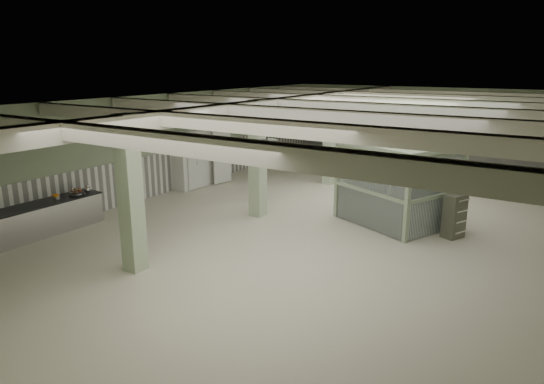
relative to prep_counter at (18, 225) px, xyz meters
The scene contains 30 objects.
floor 9.17m from the prep_counter, 44.46° to the left, with size 20.00×20.00×0.00m, color beige.
ceiling 9.69m from the prep_counter, 44.46° to the left, with size 14.00×20.00×0.02m, color silver.
wall_back 17.72m from the prep_counter, 68.28° to the left, with size 14.00×0.02×3.60m, color #A3B893.
wall_front 7.58m from the prep_counter, 28.71° to the right, with size 14.00×0.02×3.60m, color #A3B893.
wall_left 6.57m from the prep_counter, 94.10° to the left, with size 0.02×20.00×3.60m, color #A3B893.
wainscot_left 6.44m from the prep_counter, 93.88° to the left, with size 0.05×19.90×1.50m, color white.
wainscot_back 17.65m from the prep_counter, 68.25° to the left, with size 13.90×0.05×1.50m, color white.
girder 8.13m from the prep_counter, 57.81° to the left, with size 0.45×19.90×0.40m, color silver.
beam_a 7.26m from the prep_counter, ahead, with size 13.90×0.35×0.32m, color silver.
beam_b 7.32m from the prep_counter, 12.23° to the left, with size 13.90×0.35×0.32m, color silver.
beam_c 8.18m from the prep_counter, 30.92° to the left, with size 13.90×0.35×0.32m, color silver.
beam_d 9.63m from the prep_counter, 44.46° to the left, with size 13.90×0.35×0.32m, color silver.
beam_e 11.45m from the prep_counter, 53.74° to the left, with size 13.90×0.35×0.32m, color silver.
beam_f 13.49m from the prep_counter, 60.20° to the left, with size 13.90×0.35×0.32m, color silver.
beam_g 15.66m from the prep_counter, 64.83° to the left, with size 13.90×0.35×0.32m, color silver.
column_a 4.28m from the prep_counter, ahead, with size 0.42×0.42×3.60m, color #B1C8A1.
column_b 6.89m from the prep_counter, 53.29° to the left, with size 0.42×0.42×3.60m, color #B1C8A1.
column_c 11.25m from the prep_counter, 68.80° to the left, with size 0.42×0.42×3.60m, color #B1C8A1.
column_d 15.03m from the prep_counter, 74.35° to the left, with size 0.42×0.42×3.60m, color #B1C8A1.
pendant_front 7.63m from the prep_counter, 11.38° to the left, with size 0.44×0.44×0.22m, color #304030.
pendant_mid 10.20m from the prep_counter, 44.50° to the left, with size 0.44×0.44×0.22m, color #304030.
pendant_back 14.08m from the prep_counter, 59.43° to the left, with size 0.44×0.44×0.22m, color #304030.
prep_counter is the anchor object (origin of this frame).
pitcher_near 1.76m from the prep_counter, 87.35° to the left, with size 0.17×0.19×0.25m, color #ADACB1, non-canonical shape.
pitcher_far 2.18m from the prep_counter, 85.52° to the left, with size 0.17×0.20×0.25m, color #ADACB1, non-canonical shape.
veg_colander 1.83m from the prep_counter, 86.91° to the left, with size 0.43×0.43×0.20m, color #3F3E44, non-canonical shape.
orange_bowl 1.28m from the prep_counter, 91.40° to the left, with size 0.23×0.23×0.08m, color #B2B2B7.
walkin_cooler 7.45m from the prep_counter, 90.65° to the left, with size 0.85×2.42×2.22m.
guard_booth 10.73m from the prep_counter, 42.15° to the left, with size 3.81×3.56×2.44m.
filing_cabinet 11.77m from the prep_counter, 34.54° to the left, with size 0.40×0.56×1.22m, color #5F6050.
Camera 1 is at (5.82, -13.03, 4.63)m, focal length 32.00 mm.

